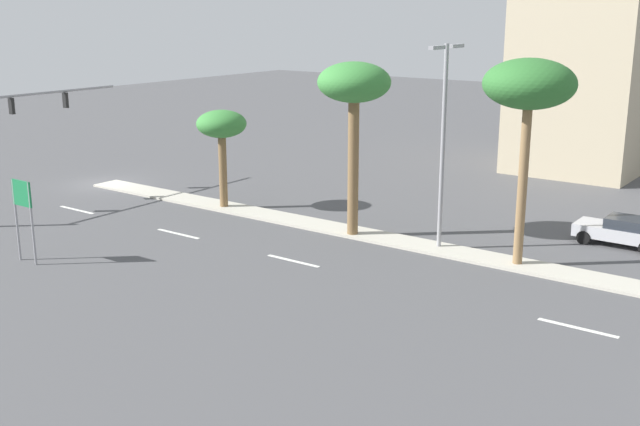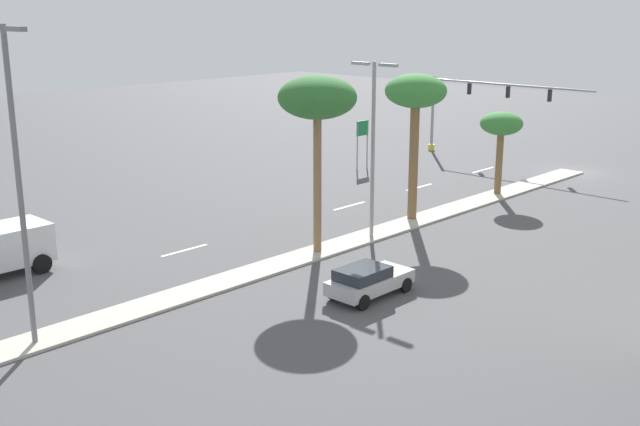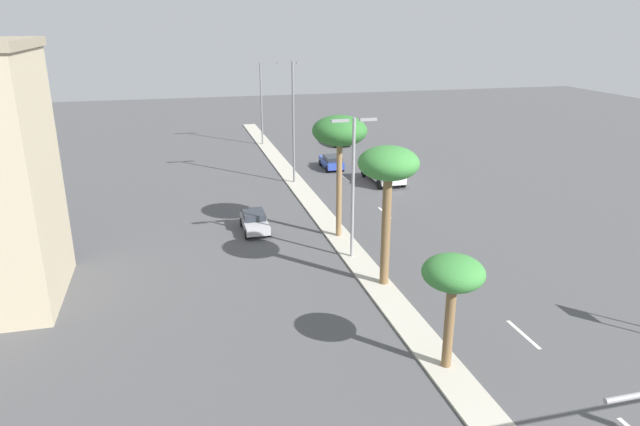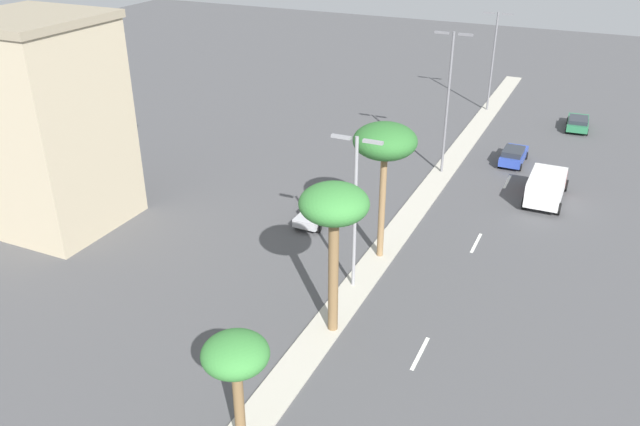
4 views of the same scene
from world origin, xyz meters
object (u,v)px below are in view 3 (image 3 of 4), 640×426
Objects in this scene: palm_tree_right at (453,276)px; sedan_blue_left at (332,162)px; street_lamp_mid at (293,114)px; box_truck at (384,170)px; sedan_silver_inboard at (255,221)px; palm_tree_front at (340,133)px; palm_tree_leading at (388,168)px; sedan_green_near at (338,139)px; street_lamp_trailing at (353,177)px; street_lamp_inboard at (261,97)px.

sedan_blue_left is at bearing 82.55° from palm_tree_right.
street_lamp_mid is 10.18m from box_truck.
palm_tree_front is at bearing -26.22° from sedan_silver_inboard.
palm_tree_right is at bearing -89.62° from street_lamp_mid.
box_truck reaches higher than sedan_silver_inboard.
palm_tree_front is 16.55m from box_truck.
box_truck is at bearing -61.93° from sedan_blue_left.
street_lamp_mid is (-0.11, 14.89, -0.99)m from palm_tree_front.
street_lamp_mid is 2.72× the size of sedan_blue_left.
palm_tree_leading reaches higher than sedan_silver_inboard.
palm_tree_leading reaches higher than sedan_green_near.
palm_tree_leading is 8.26m from palm_tree_front.
box_truck is (7.90, 21.07, -5.85)m from palm_tree_leading.
sedan_green_near is at bearing 73.86° from palm_tree_front.
palm_tree_leading is at bearing -81.72° from street_lamp_trailing.
palm_tree_leading reaches higher than box_truck.
sedan_blue_left is (4.96, 4.42, -5.82)m from street_lamp_mid.
sedan_green_near is 0.78× the size of box_truck.
street_lamp_mid reaches higher than palm_tree_right.
street_lamp_inboard is (-0.66, 41.48, -1.18)m from palm_tree_leading.
street_lamp_inboard reaches higher than sedan_silver_inboard.
box_truck is (8.56, -20.41, -4.67)m from street_lamp_inboard.
street_lamp_trailing is 0.92× the size of street_lamp_inboard.
sedan_green_near is at bearing 77.70° from palm_tree_leading.
palm_tree_leading is 4.68m from street_lamp_trailing.
box_truck is at bearing 69.45° from palm_tree_leading.
street_lamp_trailing is at bearing -50.79° from sedan_silver_inboard.
palm_tree_leading is 0.90× the size of street_lamp_trailing.
box_truck is (8.30, 12.84, -6.35)m from palm_tree_front.
sedan_green_near is 31.60m from sedan_silver_inboard.
palm_tree_right is 17.26m from palm_tree_front.
street_lamp_trailing is at bearing -90.37° from street_lamp_mid.
street_lamp_trailing is 9.86m from sedan_silver_inboard.
palm_tree_leading is 1.99× the size of sedan_blue_left.
street_lamp_inboard reaches higher than sedan_blue_left.
palm_tree_front is 2.09× the size of sedan_blue_left.
street_lamp_mid reaches higher than palm_tree_front.
street_lamp_mid is 2.52× the size of sedan_green_near.
sedan_blue_left reaches higher than sedan_silver_inboard.
palm_tree_right is 36.79m from sedan_blue_left.
street_lamp_mid is at bearing 65.27° from sedan_silver_inboard.
palm_tree_leading is at bearing 88.05° from palm_tree_right.
street_lamp_mid is at bearing 90.42° from palm_tree_front.
street_lamp_trailing is at bearing 98.28° from palm_tree_leading.
sedan_blue_left is at bearing 77.65° from street_lamp_trailing.
palm_tree_right is 13.14m from street_lamp_trailing.
palm_tree_front is 1.94× the size of sedan_green_near.
street_lamp_inboard is 15.70m from sedan_blue_left.
palm_tree_front reaches higher than palm_tree_leading.
street_lamp_mid reaches higher than box_truck.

